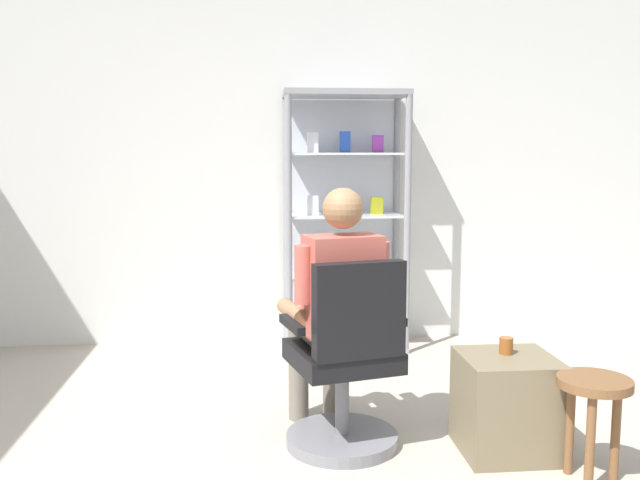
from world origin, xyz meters
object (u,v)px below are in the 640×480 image
wooden_stool (593,401)px  seated_shopkeeper (335,301)px  display_cabinet_main (344,220)px  office_chair (346,372)px  tea_glass (506,346)px  storage_crate (507,404)px

wooden_stool → seated_shopkeeper: bearing=150.8°
display_cabinet_main → office_chair: (-0.22, -1.85, -0.57)m
seated_shopkeeper → tea_glass: size_ratio=15.77×
display_cabinet_main → seated_shopkeeper: (-0.26, -1.69, -0.25)m
wooden_stool → office_chair: bearing=156.9°
storage_crate → tea_glass: tea_glass is taller
office_chair → storage_crate: size_ratio=2.00×
storage_crate → tea_glass: (0.00, 0.04, 0.28)m
seated_shopkeeper → office_chair: bearing=-75.7°
office_chair → wooden_stool: office_chair is taller
tea_glass → wooden_stool: bearing=-56.8°
tea_glass → display_cabinet_main: bearing=106.4°
seated_shopkeeper → tea_glass: seated_shopkeeper is taller
seated_shopkeeper → tea_glass: (0.82, -0.21, -0.19)m
display_cabinet_main → office_chair: display_cabinet_main is taller
display_cabinet_main → wooden_stool: display_cabinet_main is taller
wooden_stool → display_cabinet_main: bearing=109.6°
office_chair → tea_glass: office_chair is taller
storage_crate → tea_glass: size_ratio=5.87×
office_chair → wooden_stool: 1.12m
storage_crate → wooden_stool: (0.26, -0.34, 0.14)m
tea_glass → storage_crate: bearing=-94.9°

